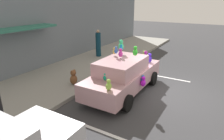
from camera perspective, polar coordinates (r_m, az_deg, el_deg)
ground_plane at (r=9.03m, az=14.95°, el=-6.03°), size 60.00×60.00×0.00m
sidewalk at (r=11.22m, az=-10.23°, el=-0.19°), size 24.00×4.00×0.15m
storefront_building at (r=12.11m, az=-19.28°, el=15.60°), size 24.00×1.25×6.40m
parking_stripe_front at (r=10.80m, az=12.41°, el=-1.53°), size 0.12×3.60×0.01m
parking_stripe_rear at (r=6.38m, az=-4.30°, el=-16.96°), size 0.12×3.60×0.01m
plush_covered_car at (r=8.39m, az=3.44°, el=-1.38°), size 4.47×1.99×2.19m
teddy_bear_on_sidewalk at (r=9.14m, az=-11.11°, el=-2.18°), size 0.36×0.30×0.70m
pedestrian_near_shopfront at (r=13.60m, az=-4.01°, el=7.52°), size 0.35×0.35×1.81m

